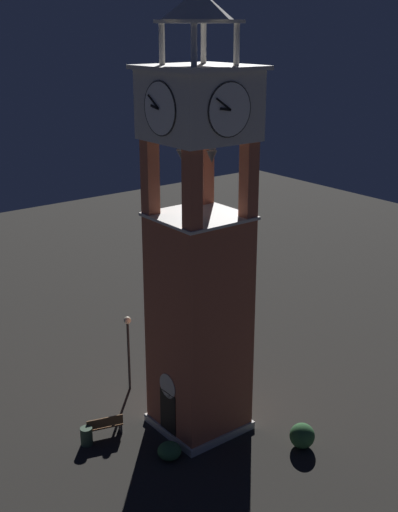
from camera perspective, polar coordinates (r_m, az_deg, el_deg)
ground at (r=30.80m, az=0.00°, el=-14.24°), size 80.00×80.00×0.00m
clock_tower at (r=27.35m, az=-0.00°, el=-0.73°), size 3.94×3.94×18.46m
park_bench at (r=30.12m, az=-8.11°, el=-14.21°), size 0.87×1.66×0.95m
lamp_post at (r=32.38m, az=-6.10°, el=-7.12°), size 0.36×0.36×3.87m
trash_bin at (r=29.72m, az=-9.62°, el=-14.99°), size 0.52×0.52×0.80m
shrub_near_entry at (r=28.59m, az=-2.55°, el=-16.36°), size 0.99×0.99×0.70m
shrub_left_of_tower at (r=33.51m, az=-2.19°, el=-10.63°), size 0.87×0.87×0.64m
shrub_behind_bench at (r=29.43m, az=8.84°, el=-14.99°), size 1.07×1.07×1.09m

